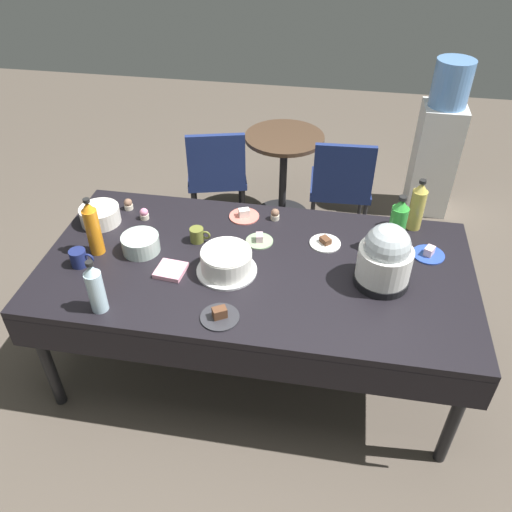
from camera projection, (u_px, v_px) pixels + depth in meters
name	position (u px, v px, depth m)	size (l,w,h in m)	color
ground	(256.00, 360.00, 3.14)	(9.00, 9.00, 0.00)	brown
potluck_table	(256.00, 273.00, 2.71)	(2.20, 1.10, 0.75)	black
frosted_layer_cake	(226.00, 262.00, 2.58)	(0.31, 0.31, 0.13)	silver
slow_cooker	(385.00, 258.00, 2.46)	(0.27, 0.27, 0.33)	black
glass_salad_bowl	(141.00, 244.00, 2.73)	(0.20, 0.20, 0.09)	#B2C6BC
ceramic_snack_bowl	(100.00, 215.00, 2.93)	(0.22, 0.22, 0.10)	silver
dessert_plate_white	(325.00, 243.00, 2.80)	(0.17, 0.17, 0.04)	white
dessert_plate_coral	(244.00, 215.00, 3.00)	(0.17, 0.17, 0.05)	#E07266
dessert_plate_cobalt	(429.00, 253.00, 2.72)	(0.17, 0.17, 0.05)	#2D4CB2
dessert_plate_sage	(259.00, 240.00, 2.81)	(0.15, 0.15, 0.05)	#8CA87F
dessert_plate_charcoal	(220.00, 316.00, 2.36)	(0.18, 0.18, 0.06)	#2D2D33
cupcake_lemon	(275.00, 214.00, 2.96)	(0.05, 0.05, 0.07)	beige
cupcake_rose	(144.00, 214.00, 2.97)	(0.05, 0.05, 0.07)	beige
cupcake_cocoa	(128.00, 204.00, 3.05)	(0.05, 0.05, 0.07)	beige
soda_bottle_lime_soda	(397.00, 226.00, 2.67)	(0.09, 0.09, 0.33)	green
soda_bottle_orange_juice	(93.00, 228.00, 2.65)	(0.08, 0.08, 0.33)	orange
soda_bottle_water	(95.00, 288.00, 2.33)	(0.08, 0.08, 0.28)	silver
soda_bottle_ginger_ale	(417.00, 206.00, 2.84)	(0.08, 0.08, 0.30)	gold
coffee_mug_navy	(79.00, 258.00, 2.63)	(0.13, 0.08, 0.09)	navy
coffee_mug_olive	(197.00, 235.00, 2.80)	(0.11, 0.08, 0.08)	olive
paper_napkin_stack	(171.00, 270.00, 2.61)	(0.14, 0.14, 0.02)	pink
maroon_chair_left	(217.00, 172.00, 3.94)	(0.54, 0.54, 0.85)	navy
maroon_chair_right	(341.00, 182.00, 3.81)	(0.46, 0.46, 0.85)	navy
round_cafe_table	(284.00, 162.00, 4.04)	(0.60, 0.60, 0.72)	#473323
water_cooler	(437.00, 144.00, 4.09)	(0.32, 0.32, 1.24)	silver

